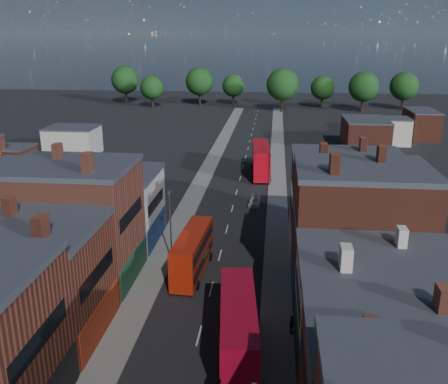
% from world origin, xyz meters
% --- Properties ---
extents(pavement_west, '(3.00, 200.00, 0.12)m').
position_xyz_m(pavement_west, '(-6.50, 50.00, 0.06)').
color(pavement_west, gray).
rests_on(pavement_west, ground).
extents(pavement_east, '(3.00, 200.00, 0.12)m').
position_xyz_m(pavement_east, '(6.50, 50.00, 0.06)').
color(pavement_east, gray).
rests_on(pavement_east, ground).
extents(lamp_post_2, '(0.25, 0.70, 8.12)m').
position_xyz_m(lamp_post_2, '(-5.20, 30.00, 4.70)').
color(lamp_post_2, slate).
rests_on(lamp_post_2, ground).
extents(lamp_post_3, '(0.25, 0.70, 8.12)m').
position_xyz_m(lamp_post_3, '(5.20, 60.00, 4.70)').
color(lamp_post_3, slate).
rests_on(lamp_post_3, ground).
extents(bus_0, '(3.12, 10.65, 4.54)m').
position_xyz_m(bus_0, '(-2.35, 27.23, 2.45)').
color(bus_0, '#B9200A').
rests_on(bus_0, ground).
extents(bus_1, '(3.80, 11.90, 5.05)m').
position_xyz_m(bus_1, '(3.50, 13.04, 2.73)').
color(bus_1, '#AD0923').
rests_on(bus_1, ground).
extents(bus_2, '(3.81, 12.78, 5.45)m').
position_xyz_m(bus_2, '(3.50, 66.37, 2.94)').
color(bus_2, red).
rests_on(bus_2, ground).
extents(car_2, '(2.01, 4.34, 1.20)m').
position_xyz_m(car_2, '(-3.70, 31.38, 0.60)').
color(car_2, black).
rests_on(car_2, ground).
extents(car_3, '(1.84, 4.13, 1.18)m').
position_xyz_m(car_3, '(3.15, 50.07, 0.59)').
color(car_3, silver).
rests_on(car_3, ground).
extents(ped_3, '(0.75, 1.08, 1.69)m').
position_xyz_m(ped_3, '(7.70, 16.94, 0.96)').
color(ped_3, '#5C554E').
rests_on(ped_3, pavement_east).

